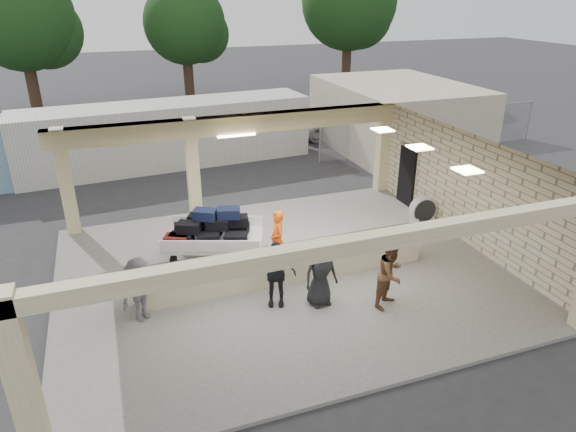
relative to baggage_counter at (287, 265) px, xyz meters
name	(u,v)px	position (x,y,z in m)	size (l,w,h in m)	color
ground	(281,275)	(0.00, 0.50, -0.59)	(120.00, 120.00, 0.00)	#29292B
pavilion	(280,221)	(0.21, 1.16, 0.76)	(12.01, 10.00, 3.55)	#62605B
baggage_counter	(287,265)	(0.00, 0.00, 0.00)	(8.20, 0.58, 0.98)	#BEB58E
luggage_cart	(211,233)	(-1.65, 1.82, 0.37)	(3.15, 2.53, 1.60)	silver
drum_fan	(423,210)	(5.50, 1.89, 0.04)	(0.90, 0.49, 0.98)	silver
baggage_handler	(277,240)	(0.00, 0.80, 0.38)	(0.63, 0.34, 1.72)	#FF540D
passenger_a	(391,274)	(2.02, -1.94, 0.39)	(0.85, 0.37, 1.75)	brown
passenger_b	(275,273)	(-0.65, -0.96, 0.39)	(1.03, 0.37, 1.75)	black
passenger_c	(140,290)	(-3.85, -0.50, 0.33)	(1.06, 0.37, 1.64)	#4A4B4F
passenger_d	(321,273)	(0.41, -1.32, 0.39)	(0.86, 0.35, 1.76)	black
car_white_a	(336,121)	(7.80, 13.84, 0.13)	(2.37, 5.00, 1.43)	white
car_white_b	(386,115)	(11.30, 14.50, 0.07)	(1.55, 4.16, 1.31)	white
car_dark	(285,114)	(5.72, 16.27, 0.19)	(1.64, 4.64, 1.55)	black
container_white	(168,134)	(-1.50, 11.68, 0.80)	(12.84, 2.57, 2.78)	silver
fence	(432,129)	(11.00, 9.50, 0.47)	(12.06, 0.06, 2.03)	gray
tree_left	(26,21)	(-7.68, 24.66, 5.00)	(6.60, 6.30, 9.00)	#382619
tree_mid	(189,26)	(2.32, 26.66, 4.38)	(6.00, 5.60, 8.00)	#382619
tree_right	(352,5)	(14.32, 25.66, 5.63)	(7.20, 7.00, 10.00)	#382619
adjacent_building	(396,116)	(9.50, 10.50, 1.01)	(6.00, 8.00, 3.20)	#C0B298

